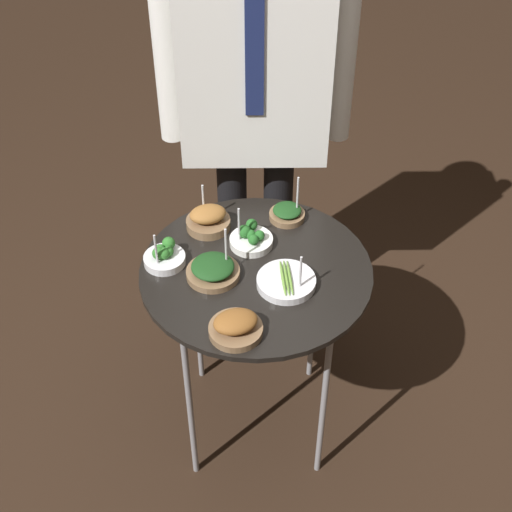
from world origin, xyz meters
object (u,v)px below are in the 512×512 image
(bowl_asparagus_mid_right, at_px, (286,282))
(serving_cart, at_px, (256,282))
(bowl_roast_back_left, at_px, (208,219))
(waiter_figure, at_px, (255,86))
(bowl_broccoli_mid_left, at_px, (251,238))
(bowl_roast_front_right, at_px, (236,326))
(bowl_spinach_center, at_px, (287,213))
(bowl_broccoli_front_left, at_px, (164,256))
(bowl_spinach_near_rim, at_px, (213,270))

(bowl_asparagus_mid_right, bearing_deg, serving_cart, 140.75)
(bowl_roast_back_left, xyz_separation_m, waiter_figure, (0.15, 0.31, 0.30))
(bowl_broccoli_mid_left, bearing_deg, bowl_roast_front_right, -96.70)
(bowl_asparagus_mid_right, xyz_separation_m, bowl_roast_front_right, (-0.14, -0.18, 0.01))
(bowl_broccoli_mid_left, xyz_separation_m, bowl_roast_front_right, (-0.04, -0.37, 0.00))
(serving_cart, height_order, bowl_spinach_center, bowl_spinach_center)
(bowl_asparagus_mid_right, height_order, bowl_broccoli_front_left, bowl_asparagus_mid_right)
(bowl_broccoli_front_left, height_order, waiter_figure, waiter_figure)
(bowl_spinach_center, bearing_deg, bowl_roast_front_right, -107.98)
(bowl_roast_back_left, height_order, waiter_figure, waiter_figure)
(serving_cart, height_order, waiter_figure, waiter_figure)
(bowl_spinach_near_rim, height_order, waiter_figure, waiter_figure)
(bowl_roast_front_right, bearing_deg, bowl_broccoli_mid_left, 83.30)
(waiter_figure, bearing_deg, bowl_spinach_near_rim, -103.60)
(bowl_asparagus_mid_right, xyz_separation_m, waiter_figure, (-0.08, 0.57, 0.31))
(waiter_figure, bearing_deg, bowl_asparagus_mid_right, -81.64)
(serving_cart, height_order, bowl_broccoli_mid_left, bowl_broccoli_mid_left)
(bowl_roast_back_left, bearing_deg, waiter_figure, 63.71)
(bowl_roast_front_right, bearing_deg, bowl_broccoli_front_left, 126.89)
(bowl_spinach_center, relative_size, waiter_figure, 0.09)
(bowl_roast_back_left, relative_size, waiter_figure, 0.08)
(bowl_broccoli_mid_left, relative_size, bowl_roast_front_right, 0.96)
(bowl_spinach_center, relative_size, bowl_broccoli_mid_left, 1.11)
(bowl_spinach_center, bearing_deg, bowl_spinach_near_rim, -130.52)
(bowl_spinach_near_rim, xyz_separation_m, bowl_roast_front_right, (0.07, -0.23, 0.00))
(bowl_spinach_center, distance_m, bowl_broccoli_front_left, 0.43)
(bowl_roast_front_right, height_order, bowl_broccoli_front_left, bowl_broccoli_front_left)
(bowl_broccoli_front_left, bearing_deg, bowl_spinach_center, 28.79)
(serving_cart, bearing_deg, bowl_roast_front_right, -102.70)
(bowl_spinach_center, xyz_separation_m, bowl_asparagus_mid_right, (-0.02, -0.31, -0.01))
(bowl_broccoli_mid_left, relative_size, bowl_asparagus_mid_right, 0.82)
(serving_cart, relative_size, bowl_spinach_center, 4.77)
(waiter_figure, bearing_deg, serving_cart, -90.29)
(bowl_spinach_center, relative_size, bowl_roast_front_right, 1.06)
(bowl_asparagus_mid_right, distance_m, bowl_roast_front_right, 0.23)
(bowl_broccoli_front_left, distance_m, waiter_figure, 0.62)
(serving_cart, relative_size, waiter_figure, 0.44)
(bowl_spinach_near_rim, relative_size, bowl_roast_back_left, 1.16)
(bowl_broccoli_front_left, bearing_deg, bowl_asparagus_mid_right, -15.92)
(serving_cart, xyz_separation_m, bowl_roast_back_left, (-0.15, 0.20, 0.09))
(bowl_spinach_near_rim, bearing_deg, bowl_broccoli_mid_left, 51.87)
(bowl_roast_front_right, bearing_deg, bowl_roast_back_left, 101.42)
(bowl_broccoli_mid_left, bearing_deg, bowl_broccoli_front_left, -162.57)
(bowl_asparagus_mid_right, relative_size, waiter_figure, 0.10)
(bowl_spinach_center, distance_m, waiter_figure, 0.42)
(bowl_roast_front_right, bearing_deg, serving_cart, 77.30)
(bowl_spinach_center, xyz_separation_m, waiter_figure, (-0.10, 0.26, 0.31))
(bowl_spinach_near_rim, height_order, bowl_broccoli_mid_left, bowl_spinach_near_rim)
(bowl_spinach_near_rim, height_order, bowl_roast_back_left, bowl_spinach_near_rim)
(serving_cart, xyz_separation_m, waiter_figure, (0.00, 0.50, 0.38))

